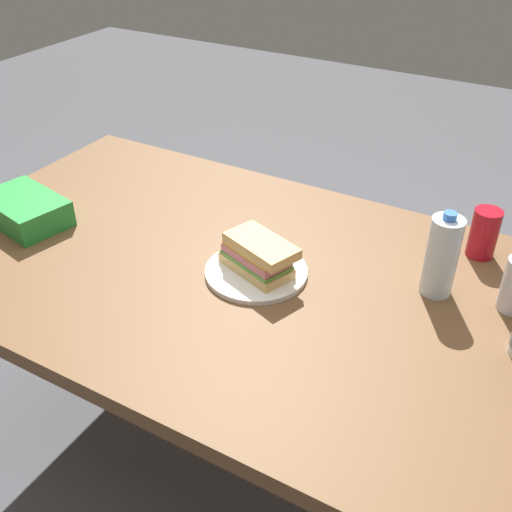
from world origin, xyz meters
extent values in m
plane|color=#4C4C51|center=(0.00, 0.00, 0.00)|extent=(8.00, 8.00, 0.00)
cube|color=brown|center=(0.00, 0.00, 0.71)|extent=(1.59, 0.93, 0.04)
cylinder|color=brown|center=(-0.71, 0.38, 0.34)|extent=(0.07, 0.07, 0.69)
cylinder|color=white|center=(0.06, 0.00, 0.73)|extent=(0.24, 0.24, 0.01)
cube|color=#DBB26B|center=(0.06, 0.00, 0.75)|extent=(0.19, 0.14, 0.02)
cube|color=#599E3F|center=(0.06, 0.00, 0.77)|extent=(0.18, 0.14, 0.01)
cube|color=#C6727A|center=(0.06, 0.00, 0.78)|extent=(0.18, 0.13, 0.02)
cube|color=yellow|center=(0.06, 0.00, 0.79)|extent=(0.17, 0.13, 0.01)
cube|color=#DBB26B|center=(0.07, 0.00, 0.81)|extent=(0.19, 0.14, 0.02)
cylinder|color=maroon|center=(0.49, 0.34, 0.79)|extent=(0.07, 0.07, 0.12)
cube|color=#268C38|center=(-0.59, -0.09, 0.76)|extent=(0.26, 0.20, 0.07)
cylinder|color=silver|center=(0.44, 0.14, 0.82)|extent=(0.07, 0.07, 0.19)
cylinder|color=blue|center=(0.44, 0.14, 0.92)|extent=(0.03, 0.03, 0.02)
camera|label=1|loc=(0.61, -0.98, 1.54)|focal=41.97mm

